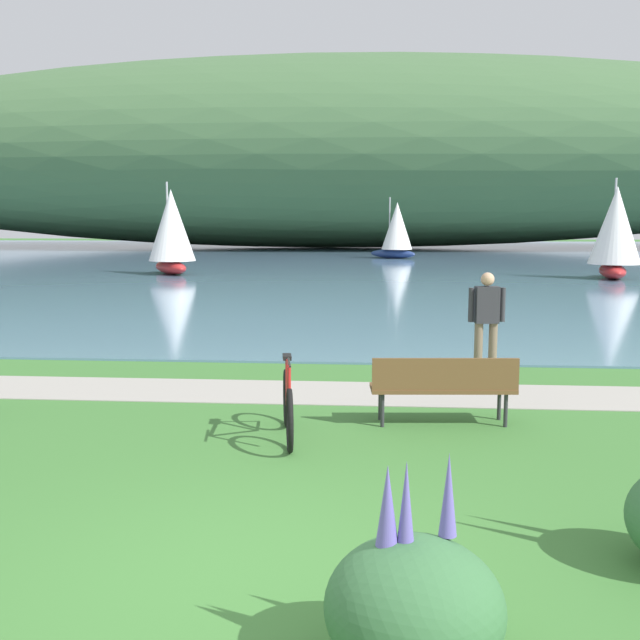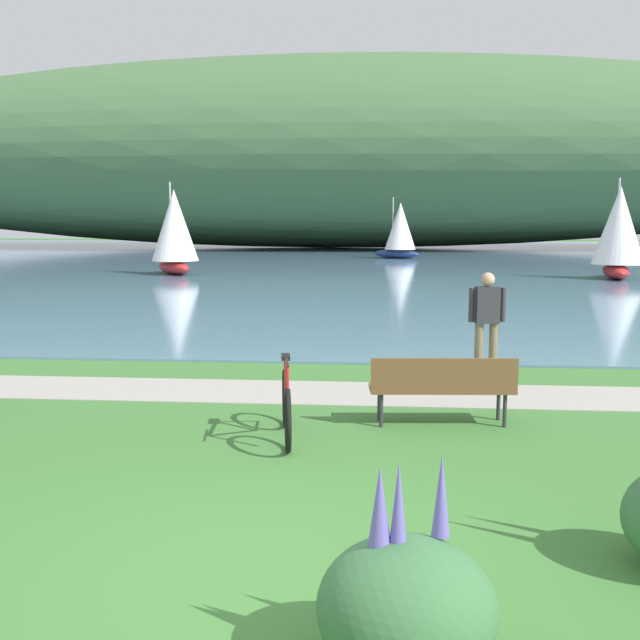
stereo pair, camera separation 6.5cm
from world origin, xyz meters
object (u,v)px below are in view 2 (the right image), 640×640
at_px(bicycle_leaning_near_bench, 286,405).
at_px(sailboat_nearest_to_shore, 400,230).
at_px(sailboat_toward_hillside, 619,231).
at_px(person_at_shoreline, 487,317).
at_px(sailboat_far_off, 174,231).
at_px(park_bench_near_camera, 442,384).

height_order(bicycle_leaning_near_bench, sailboat_nearest_to_shore, sailboat_nearest_to_shore).
distance_m(bicycle_leaning_near_bench, sailboat_toward_hillside, 27.01).
bearing_deg(sailboat_nearest_to_shore, person_at_shoreline, -89.10).
distance_m(sailboat_toward_hillside, sailboat_far_off, 19.92).
distance_m(sailboat_nearest_to_shore, sailboat_far_off, 19.23).
distance_m(sailboat_nearest_to_shore, sailboat_toward_hillside, 19.23).
bearing_deg(person_at_shoreline, sailboat_nearest_to_shore, 90.90).
bearing_deg(bicycle_leaning_near_bench, park_bench_near_camera, 21.19).
relative_size(bicycle_leaning_near_bench, sailboat_toward_hillside, 0.40).
height_order(park_bench_near_camera, bicycle_leaning_near_bench, bicycle_leaning_near_bench).
height_order(sailboat_nearest_to_shore, sailboat_toward_hillside, sailboat_toward_hillside).
bearing_deg(person_at_shoreline, bicycle_leaning_near_bench, -126.71).
xyz_separation_m(bicycle_leaning_near_bench, person_at_shoreline, (2.82, 3.78, 0.58)).
height_order(person_at_shoreline, sailboat_nearest_to_shore, sailboat_nearest_to_shore).
distance_m(park_bench_near_camera, sailboat_far_off, 27.08).
xyz_separation_m(park_bench_near_camera, person_at_shoreline, (0.95, 3.06, 0.46)).
bearing_deg(sailboat_far_off, park_bench_near_camera, -67.11).
bearing_deg(sailboat_toward_hillside, park_bench_near_camera, -111.52).
xyz_separation_m(park_bench_near_camera, sailboat_nearest_to_shore, (0.36, 40.77, 1.45)).
relative_size(bicycle_leaning_near_bench, sailboat_nearest_to_shore, 0.43).
distance_m(bicycle_leaning_near_bench, sailboat_far_off, 27.10).
bearing_deg(bicycle_leaning_near_bench, person_at_shoreline, 53.29).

